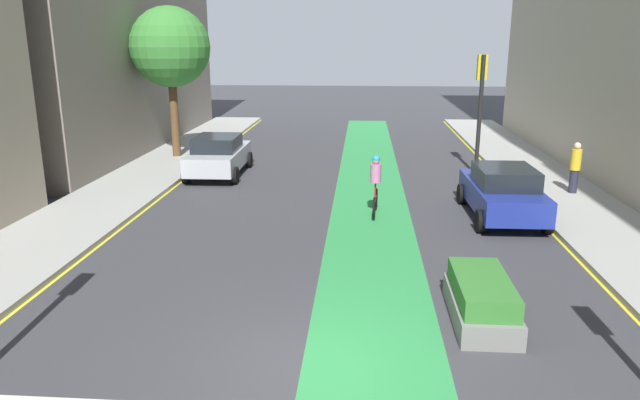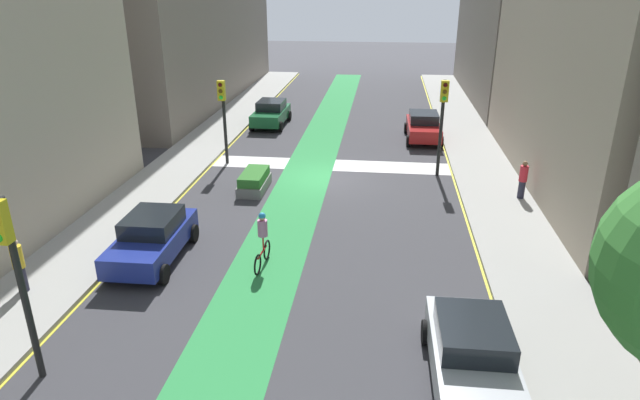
% 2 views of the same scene
% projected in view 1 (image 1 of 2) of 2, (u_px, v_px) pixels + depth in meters
% --- Properties ---
extents(ground_plane, '(120.00, 120.00, 0.00)m').
position_uv_depth(ground_plane, '(312.00, 368.00, 9.49)').
color(ground_plane, '#38383D').
extents(bike_lane_paint, '(2.40, 60.00, 0.01)m').
position_uv_depth(bike_lane_paint, '(376.00, 370.00, 9.42)').
color(bike_lane_paint, '#2D8C47').
rests_on(bike_lane_paint, ground_plane).
extents(traffic_signal_far_right, '(0.35, 0.52, 4.58)m').
position_uv_depth(traffic_signal_far_right, '(481.00, 92.00, 22.42)').
color(traffic_signal_far_right, black).
rests_on(traffic_signal_far_right, ground_plane).
extents(car_silver_left_far, '(2.06, 4.22, 1.57)m').
position_uv_depth(car_silver_left_far, '(219.00, 155.00, 22.73)').
color(car_silver_left_far, '#B2B7BF').
rests_on(car_silver_left_far, ground_plane).
extents(car_blue_right_far, '(2.08, 4.23, 1.57)m').
position_uv_depth(car_blue_right_far, '(503.00, 192.00, 17.25)').
color(car_blue_right_far, navy).
rests_on(car_blue_right_far, ground_plane).
extents(cyclist_in_lane, '(0.32, 1.73, 1.86)m').
position_uv_depth(cyclist_in_lane, '(376.00, 184.00, 17.47)').
color(cyclist_in_lane, black).
rests_on(cyclist_in_lane, ground_plane).
extents(pedestrian_sidewalk_right_a, '(0.34, 0.34, 1.70)m').
position_uv_depth(pedestrian_sidewalk_right_a, '(575.00, 167.00, 19.52)').
color(pedestrian_sidewalk_right_a, '#262638').
rests_on(pedestrian_sidewalk_right_a, sidewalk_right).
extents(street_tree_near, '(3.37, 3.37, 6.36)m').
position_uv_depth(street_tree_near, '(170.00, 48.00, 24.80)').
color(street_tree_near, brown).
rests_on(street_tree_near, sidewalk_left).
extents(median_planter, '(1.09, 2.40, 0.85)m').
position_uv_depth(median_planter, '(481.00, 300.00, 11.00)').
color(median_planter, slate).
rests_on(median_planter, ground_plane).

